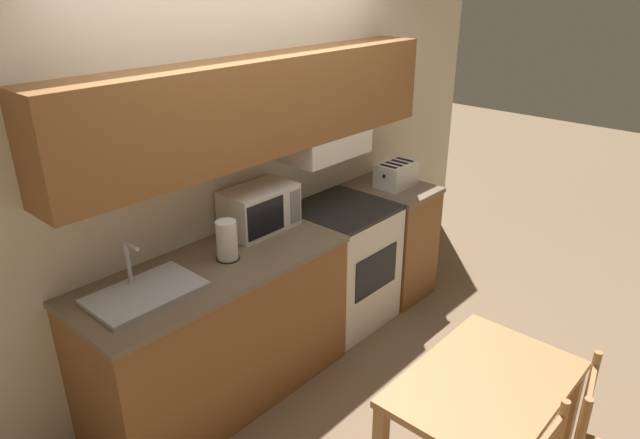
{
  "coord_description": "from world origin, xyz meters",
  "views": [
    {
      "loc": [
        -2.32,
        -2.71,
        2.46
      ],
      "look_at": [
        0.05,
        -0.58,
        1.07
      ],
      "focal_mm": 32.0,
      "sensor_mm": 36.0,
      "label": 1
    }
  ],
  "objects_px": {
    "paper_towel_roll": "(227,240)",
    "dining_table": "(483,404)",
    "microwave": "(260,209)",
    "stove_range": "(341,264)",
    "toaster": "(396,174)",
    "sink_basin": "(145,292)"
  },
  "relations": [
    {
      "from": "paper_towel_roll",
      "to": "dining_table",
      "type": "xyz_separation_m",
      "value": [
        0.2,
        -1.55,
        -0.41
      ]
    },
    {
      "from": "dining_table",
      "to": "microwave",
      "type": "bearing_deg",
      "value": 83.2
    },
    {
      "from": "stove_range",
      "to": "paper_towel_roll",
      "type": "bearing_deg",
      "value": -179.4
    },
    {
      "from": "toaster",
      "to": "paper_towel_roll",
      "type": "distance_m",
      "value": 1.66
    },
    {
      "from": "sink_basin",
      "to": "paper_towel_roll",
      "type": "distance_m",
      "value": 0.56
    },
    {
      "from": "toaster",
      "to": "paper_towel_roll",
      "type": "xyz_separation_m",
      "value": [
        -1.66,
        0.02,
        0.02
      ]
    },
    {
      "from": "stove_range",
      "to": "toaster",
      "type": "bearing_deg",
      "value": -3.01
    },
    {
      "from": "toaster",
      "to": "sink_basin",
      "type": "height_order",
      "value": "sink_basin"
    },
    {
      "from": "stove_range",
      "to": "toaster",
      "type": "height_order",
      "value": "toaster"
    },
    {
      "from": "sink_basin",
      "to": "paper_towel_roll",
      "type": "bearing_deg",
      "value": -0.39
    },
    {
      "from": "microwave",
      "to": "paper_towel_roll",
      "type": "bearing_deg",
      "value": -157.81
    },
    {
      "from": "sink_basin",
      "to": "dining_table",
      "type": "relative_size",
      "value": 0.62
    },
    {
      "from": "paper_towel_roll",
      "to": "dining_table",
      "type": "relative_size",
      "value": 0.26
    },
    {
      "from": "microwave",
      "to": "stove_range",
      "type": "bearing_deg",
      "value": -13.66
    },
    {
      "from": "sink_basin",
      "to": "paper_towel_roll",
      "type": "height_order",
      "value": "sink_basin"
    },
    {
      "from": "stove_range",
      "to": "microwave",
      "type": "bearing_deg",
      "value": 166.34
    },
    {
      "from": "toaster",
      "to": "dining_table",
      "type": "relative_size",
      "value": 0.36
    },
    {
      "from": "toaster",
      "to": "paper_towel_roll",
      "type": "bearing_deg",
      "value": 179.28
    },
    {
      "from": "microwave",
      "to": "toaster",
      "type": "relative_size",
      "value": 1.48
    },
    {
      "from": "microwave",
      "to": "dining_table",
      "type": "relative_size",
      "value": 0.53
    },
    {
      "from": "microwave",
      "to": "dining_table",
      "type": "xyz_separation_m",
      "value": [
        -0.21,
        -1.72,
        -0.44
      ]
    },
    {
      "from": "microwave",
      "to": "toaster",
      "type": "height_order",
      "value": "microwave"
    }
  ]
}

